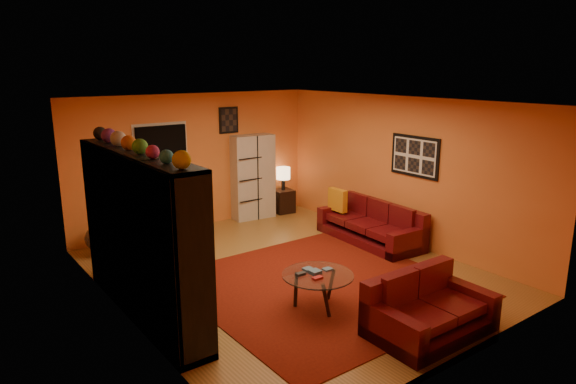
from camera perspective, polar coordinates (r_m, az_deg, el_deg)
floor at (r=8.02m, az=-0.02°, el=-8.90°), size 6.00×6.00×0.00m
ceiling at (r=7.41m, az=-0.02°, el=9.99°), size 6.00×6.00×0.00m
wall_back at (r=10.12m, az=-10.23°, el=3.39°), size 6.00×0.00×6.00m
wall_front at (r=5.59m, az=18.74°, el=-5.67°), size 6.00×0.00×6.00m
wall_left at (r=6.49m, az=-18.06°, el=-2.95°), size 0.00×6.00×6.00m
wall_right at (r=9.28m, az=12.47°, el=2.34°), size 0.00×6.00×6.00m
rug at (r=7.57m, az=3.82°, el=-10.30°), size 3.60×3.60×0.01m
doorway at (r=9.86m, az=-13.69°, el=1.27°), size 0.95×0.10×2.04m
wall_art_right at (r=9.03m, az=13.92°, el=3.88°), size 0.03×1.00×0.70m
wall_art_back at (r=10.35m, az=-6.61°, el=7.94°), size 0.42×0.03×0.52m
entertainment_unit at (r=6.63m, az=-16.06°, el=-4.71°), size 0.45×3.00×2.10m
tv at (r=6.62m, az=-15.43°, el=-5.45°), size 0.86×0.11×0.49m
sofa at (r=9.45m, az=9.44°, el=-3.67°), size 0.97×2.11×0.85m
loveseat at (r=6.48m, az=15.01°, el=-12.40°), size 1.50×0.92×0.85m
throw_pillow at (r=9.76m, az=5.53°, el=-0.88°), size 0.12×0.42×0.42m
coffee_table at (r=6.75m, az=3.33°, el=-9.50°), size 0.93×0.93×0.47m
storage_cabinet at (r=10.61m, az=-3.94°, el=1.68°), size 0.90×0.47×1.74m
bowl_chair at (r=9.21m, az=-19.74°, el=-4.83°), size 0.63×0.63×0.52m
side_table at (r=11.12m, az=-0.53°, el=-1.00°), size 0.44×0.44×0.50m
table_lamp at (r=10.98m, az=-0.53°, el=2.02°), size 0.30×0.30×0.49m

